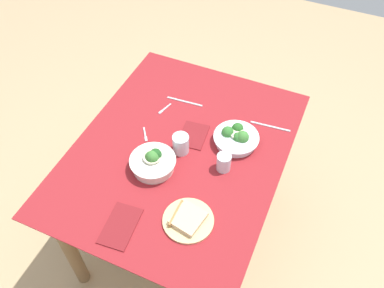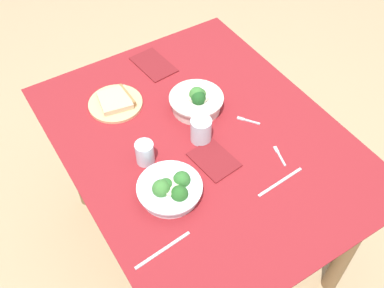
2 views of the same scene
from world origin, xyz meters
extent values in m
plane|color=tan|center=(0.00, 0.00, 0.00)|extent=(6.00, 6.00, 0.00)
cube|color=maroon|center=(0.00, 0.00, 0.77)|extent=(1.27, 0.99, 0.01)
cube|color=brown|center=(0.00, 0.00, 0.75)|extent=(1.23, 0.96, 0.02)
cylinder|color=brown|center=(-0.53, -0.39, 0.37)|extent=(0.07, 0.07, 0.74)
cylinder|color=brown|center=(0.53, -0.39, 0.37)|extent=(0.07, 0.07, 0.74)
cylinder|color=brown|center=(0.53, 0.39, 0.37)|extent=(0.07, 0.07, 0.74)
cylinder|color=white|center=(-0.16, 0.23, 0.79)|extent=(0.20, 0.20, 0.04)
cylinder|color=white|center=(-0.16, 0.23, 0.81)|extent=(0.22, 0.22, 0.01)
sphere|color=#3D7A33|center=(-0.16, 0.27, 0.83)|extent=(0.06, 0.06, 0.06)
sphere|color=#33702D|center=(-0.15, 0.25, 0.82)|extent=(0.05, 0.05, 0.05)
sphere|color=#33702D|center=(-0.16, 0.19, 0.82)|extent=(0.06, 0.06, 0.06)
sphere|color=#286023|center=(-0.20, 0.22, 0.82)|extent=(0.06, 0.06, 0.06)
sphere|color=#1E511E|center=(-0.15, 0.25, 0.82)|extent=(0.05, 0.05, 0.05)
cylinder|color=beige|center=(-0.17, 0.24, 0.83)|extent=(0.07, 0.07, 0.01)
cylinder|color=silver|center=(0.15, -0.07, 0.80)|extent=(0.19, 0.19, 0.05)
cylinder|color=silver|center=(0.15, -0.07, 0.83)|extent=(0.22, 0.22, 0.01)
sphere|color=#3D7A33|center=(0.15, -0.07, 0.85)|extent=(0.06, 0.06, 0.06)
sphere|color=#3D7A33|center=(0.14, -0.08, 0.84)|extent=(0.05, 0.05, 0.05)
sphere|color=#1E511E|center=(0.13, -0.06, 0.85)|extent=(0.06, 0.06, 0.06)
cylinder|color=beige|center=(0.14, -0.07, 0.84)|extent=(0.08, 0.08, 0.01)
cylinder|color=#D6B27A|center=(0.34, 0.20, 0.78)|extent=(0.22, 0.22, 0.01)
cube|color=#CCB284|center=(0.34, 0.20, 0.80)|extent=(0.15, 0.14, 0.02)
cube|color=#9E703D|center=(0.34, 0.14, 0.80)|extent=(0.13, 0.01, 0.02)
cylinder|color=silver|center=(0.02, 0.24, 0.82)|extent=(0.07, 0.07, 0.09)
cylinder|color=silver|center=(0.00, 0.01, 0.82)|extent=(0.08, 0.08, 0.10)
cube|color=#B7B7BC|center=(-0.03, -0.21, 0.77)|extent=(0.06, 0.05, 0.00)
cube|color=#B7B7BC|center=(0.01, -0.18, 0.77)|extent=(0.03, 0.03, 0.00)
cube|color=#B7B7BC|center=(-0.24, -0.19, 0.77)|extent=(0.07, 0.03, 0.00)
cube|color=#B7B7BC|center=(-0.19, -0.20, 0.77)|extent=(0.03, 0.02, 0.00)
cube|color=#B7B7BC|center=(-0.33, 0.36, 0.77)|extent=(0.03, 0.21, 0.00)
cube|color=#B7B7BC|center=(-0.32, -0.12, 0.77)|extent=(0.02, 0.20, 0.00)
cube|color=maroon|center=(0.48, -0.05, 0.77)|extent=(0.22, 0.15, 0.01)
cube|color=maroon|center=(-0.11, 0.02, 0.77)|extent=(0.18, 0.15, 0.01)
camera|label=1|loc=(1.12, 0.56, 2.29)|focal=37.68mm
camera|label=2|loc=(-0.95, 0.64, 2.06)|focal=42.50mm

